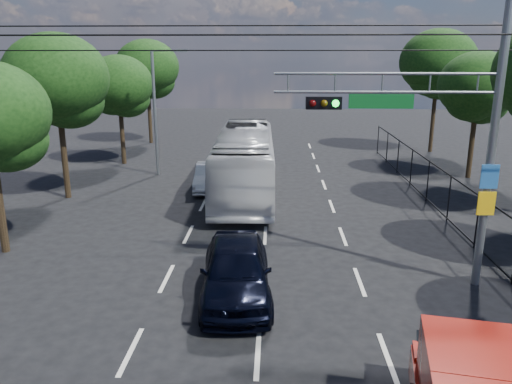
{
  "coord_description": "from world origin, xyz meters",
  "views": [
    {
      "loc": [
        0.36,
        -6.21,
        6.73
      ],
      "look_at": [
        -0.2,
        8.12,
        2.8
      ],
      "focal_mm": 35.0,
      "sensor_mm": 36.0,
      "label": 1
    }
  ],
  "objects_px": {
    "signal_mast": "(452,111)",
    "navy_hatchback": "(236,270)",
    "white_bus": "(245,162)",
    "white_van": "(210,177)"
  },
  "relations": [
    {
      "from": "signal_mast",
      "to": "navy_hatchback",
      "type": "height_order",
      "value": "signal_mast"
    },
    {
      "from": "navy_hatchback",
      "to": "white_bus",
      "type": "distance_m",
      "value": 11.26
    },
    {
      "from": "white_bus",
      "to": "white_van",
      "type": "relative_size",
      "value": 2.84
    },
    {
      "from": "navy_hatchback",
      "to": "white_van",
      "type": "height_order",
      "value": "navy_hatchback"
    },
    {
      "from": "navy_hatchback",
      "to": "white_van",
      "type": "distance_m",
      "value": 12.16
    },
    {
      "from": "navy_hatchback",
      "to": "white_bus",
      "type": "bearing_deg",
      "value": 87.93
    },
    {
      "from": "navy_hatchback",
      "to": "white_van",
      "type": "relative_size",
      "value": 1.19
    },
    {
      "from": "signal_mast",
      "to": "navy_hatchback",
      "type": "xyz_separation_m",
      "value": [
        -6.01,
        -1.11,
        -4.41
      ]
    },
    {
      "from": "signal_mast",
      "to": "white_bus",
      "type": "relative_size",
      "value": 0.82
    },
    {
      "from": "navy_hatchback",
      "to": "white_van",
      "type": "xyz_separation_m",
      "value": [
        -2.28,
        11.94,
        -0.15
      ]
    }
  ]
}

